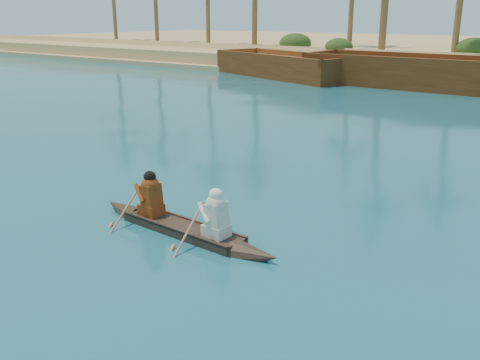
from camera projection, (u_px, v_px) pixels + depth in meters
The scene contains 3 objects.
canoe at pixel (182, 221), 11.07m from camera, with size 4.88×0.91×1.34m.
barge_left at pixel (284, 67), 38.56m from camera, with size 12.47×7.61×1.97m.
barge_mid at pixel (414, 74), 33.24m from camera, with size 13.62×4.74×2.26m.
Camera 1 is at (-0.97, -11.64, 4.37)m, focal length 40.00 mm.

